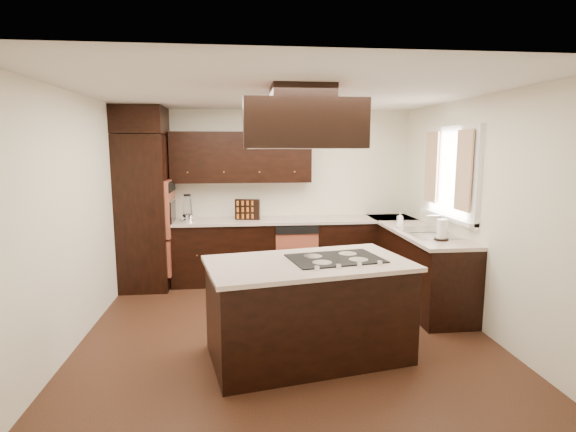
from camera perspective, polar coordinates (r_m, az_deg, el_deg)
The scene contains 30 objects.
floor at distance 5.04m, azimuth -0.40°, elevation -14.23°, with size 4.20×4.20×0.02m, color #55311D.
ceiling at distance 4.67m, azimuth -0.43°, elevation 15.53°, with size 4.20×4.20×0.02m, color silver.
wall_back at distance 6.78m, azimuth -2.24°, elevation 2.77°, with size 4.20×0.02×2.50m, color white.
wall_front at distance 2.65m, azimuth 4.28°, elevation -6.88°, with size 4.20×0.02×2.50m, color white.
wall_left at distance 4.95m, azimuth -25.51°, elevation -0.35°, with size 0.02×4.20×2.50m, color white.
wall_right at distance 5.34m, azimuth 22.74°, elevation 0.44°, with size 0.02×4.20×2.50m, color white.
oven_column at distance 6.52m, azimuth -17.73°, elevation 0.43°, with size 0.65×0.75×2.12m, color black.
wall_oven_face at distance 6.45m, azimuth -14.71°, elevation 1.01°, with size 0.05×0.62×0.78m, color #BB5A3E.
base_cabinets_back at distance 6.61m, azimuth -1.70°, elevation -4.50°, with size 2.93×0.60×0.88m, color black.
base_cabinets_right at distance 6.16m, azimuth 15.70°, elevation -5.85°, with size 0.60×2.40×0.88m, color black.
countertop_back at distance 6.51m, azimuth -1.71°, elevation -0.59°, with size 2.93×0.63×0.04m, color beige.
countertop_right at distance 6.05m, azimuth 15.74°, elevation -1.64°, with size 0.63×2.40×0.04m, color beige.
upper_cabinets at distance 6.55m, azimuth -5.94°, elevation 7.43°, with size 2.00×0.34×0.72m, color black.
dishwasher_front at distance 6.37m, azimuth 1.16°, elevation -5.43°, with size 0.60×0.05×0.72m, color #BB5A3E.
window_frame at distance 5.77m, azimuth 20.00°, elevation 5.17°, with size 0.06×1.32×1.12m, color white.
window_pane at distance 5.78m, azimuth 20.25°, elevation 5.16°, with size 0.00×1.20×1.00m, color white.
curtain_left at distance 5.36m, azimuth 21.42°, elevation 5.39°, with size 0.02×0.34×0.90m, color #FAE7C4.
curtain_right at distance 6.12m, azimuth 17.78°, elevation 5.93°, with size 0.02×0.34×0.90m, color #FAE7C4.
sink_rim at distance 5.74m, azimuth 17.19°, elevation -2.02°, with size 0.52×0.84×0.01m, color silver.
island at distance 4.30m, azimuth 2.55°, elevation -11.97°, with size 1.78×0.97×0.88m, color black.
island_top at distance 4.16m, azimuth 2.59°, elevation -6.03°, with size 1.84×1.03×0.04m, color beige.
cooktop at distance 4.25m, azimuth 6.03°, elevation -5.39°, with size 0.84×0.56×0.01m, color black.
range_hood at distance 4.11m, azimuth 1.79°, elevation 11.54°, with size 1.05×0.72×0.42m, color black.
hood_duct at distance 4.13m, azimuth 1.80°, elevation 15.35°, with size 0.55×0.50×0.13m, color black.
blender_base at distance 6.48m, azimuth -12.59°, elevation -0.22°, with size 0.15×0.15×0.10m, color silver.
blender_pitcher at distance 6.45m, azimuth -12.64°, elevation 1.36°, with size 0.13×0.13×0.26m, color silver.
spice_rack at distance 6.49m, azimuth -5.17°, elevation 0.84°, with size 0.35×0.09×0.29m, color black.
mixing_bowl at distance 6.53m, azimuth -12.66°, elevation -0.33°, with size 0.24×0.24×0.06m, color white.
soap_bottle at distance 6.27m, azimuth 14.03°, elevation -0.27°, with size 0.07×0.08×0.16m, color white.
paper_towel at distance 5.32m, azimuth 18.93°, elevation -1.68°, with size 0.11×0.11×0.24m, color white.
Camera 1 is at (-0.47, -4.62, 1.97)m, focal length 28.00 mm.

